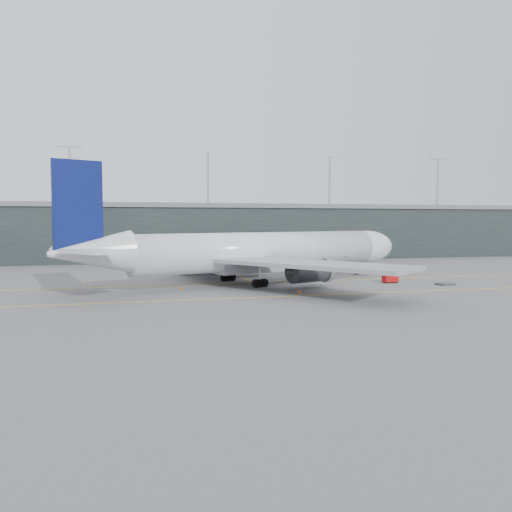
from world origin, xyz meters
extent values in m
plane|color=slate|center=(0.00, 0.00, 0.00)|extent=(320.00, 320.00, 0.00)
cube|color=#F1B016|center=(0.00, -4.00, 0.01)|extent=(160.00, 0.25, 0.02)
cube|color=#F1B016|center=(0.00, -20.00, 0.01)|extent=(160.00, 0.25, 0.02)
cube|color=#F1B016|center=(5.00, 20.00, 0.01)|extent=(0.25, 60.00, 0.02)
cube|color=black|center=(0.00, 58.00, 7.00)|extent=(240.00, 35.00, 14.00)
cube|color=slate|center=(0.00, 58.00, 14.60)|extent=(240.00, 36.00, 1.20)
cylinder|color=#9E9EA3|center=(-30.00, 48.00, 22.00)|extent=(0.60, 0.60, 14.00)
cylinder|color=#9E9EA3|center=(5.00, 48.00, 22.00)|extent=(0.60, 0.60, 14.00)
cylinder|color=#9E9EA3|center=(40.00, 48.00, 22.00)|extent=(0.60, 0.60, 14.00)
cylinder|color=#9E9EA3|center=(75.00, 48.00, 22.00)|extent=(0.60, 0.60, 14.00)
cylinder|color=silver|center=(6.77, -3.79, 5.44)|extent=(46.52, 22.42, 6.37)
ellipsoid|color=silver|center=(30.37, 4.97, 5.44)|extent=(14.76, 10.63, 6.37)
cone|color=silver|center=(-20.68, -13.98, 6.16)|extent=(12.72, 9.67, 6.11)
cube|color=gray|center=(5.81, -4.15, 2.98)|extent=(17.20, 10.54, 2.05)
cube|color=black|center=(34.03, 6.33, 6.47)|extent=(3.19, 3.68, 0.82)
cube|color=gray|center=(9.43, -19.79, 4.42)|extent=(25.11, 29.47, 0.57)
cylinder|color=#353439|center=(12.09, -12.22, 2.67)|extent=(7.99, 5.87, 3.60)
cube|color=gray|center=(-1.66, 10.06, 4.42)|extent=(11.49, 30.41, 0.57)
cylinder|color=#353439|center=(5.30, 6.07, 2.67)|extent=(7.99, 5.87, 3.60)
cube|color=#091352|center=(-22.12, -14.52, 12.64)|extent=(6.44, 2.81, 12.33)
cube|color=silver|center=(-19.67, -19.64, 6.68)|extent=(9.96, 10.81, 0.36)
cube|color=silver|center=(-23.61, -9.04, 6.68)|extent=(6.49, 9.73, 0.36)
cylinder|color=black|center=(27.96, 4.08, 0.57)|extent=(1.20, 0.78, 1.13)
cylinder|color=#9E9EA3|center=(27.96, 4.08, 1.34)|extent=(0.31, 0.31, 2.67)
cylinder|color=black|center=(4.64, -9.84, 0.67)|extent=(1.43, 0.95, 1.34)
cylinder|color=black|center=(1.20, -0.60, 0.67)|extent=(1.43, 0.95, 1.34)
cube|color=#28282C|center=(23.90, 1.67, 5.35)|extent=(4.61, 4.85, 3.00)
cube|color=#28282C|center=(20.61, 9.92, 5.35)|extent=(7.64, 13.91, 2.68)
cube|color=#28282C|center=(15.45, 22.84, 5.35)|extent=(7.89, 14.01, 2.78)
cube|color=#28282C|center=(10.29, 35.76, 5.35)|extent=(8.14, 14.11, 2.89)
cylinder|color=#9E9EA3|center=(20.33, 10.61, 2.03)|extent=(0.54, 0.54, 4.07)
cube|color=#353439|center=(20.33, 10.61, 0.37)|extent=(2.58, 2.28, 0.75)
cylinder|color=#28282C|center=(23.90, 40.50, 5.35)|extent=(4.28, 4.28, 3.21)
cylinder|color=#28282C|center=(23.90, 40.50, 1.93)|extent=(1.93, 1.93, 3.85)
cube|color=#AA0C0C|center=(27.65, -9.61, 0.93)|extent=(2.45, 1.61, 1.42)
cylinder|color=black|center=(26.80, -10.19, 0.22)|extent=(0.44, 0.18, 0.44)
cylinder|color=black|center=(28.54, -10.12, 0.22)|extent=(0.44, 0.18, 0.44)
cylinder|color=black|center=(26.76, -9.10, 0.22)|extent=(0.44, 0.18, 0.44)
cylinder|color=black|center=(28.50, -9.03, 0.22)|extent=(0.44, 0.18, 0.44)
cube|color=#38383D|center=(35.11, -14.39, 0.16)|extent=(3.02, 2.58, 0.27)
cube|color=#353439|center=(-5.39, 11.12, 0.14)|extent=(2.09, 1.77, 0.19)
cube|color=#AAAFB6|center=(-5.39, 11.12, 1.00)|extent=(1.70, 1.62, 1.42)
cube|color=#24508F|center=(-5.39, 11.12, 1.74)|extent=(1.76, 1.68, 0.08)
cube|color=#353439|center=(-2.83, 12.57, 0.15)|extent=(2.11, 1.76, 0.20)
cube|color=#B0B3BD|center=(-2.83, 12.57, 1.04)|extent=(1.71, 1.62, 1.48)
cube|color=#24508F|center=(-2.83, 12.57, 1.81)|extent=(1.76, 1.68, 0.08)
cube|color=#353439|center=(1.18, 11.00, 0.17)|extent=(2.66, 2.37, 0.22)
cube|color=silver|center=(1.18, 11.00, 1.16)|extent=(2.20, 2.13, 1.66)
cube|color=#24508F|center=(1.18, 11.00, 2.02)|extent=(2.27, 2.20, 0.09)
cone|color=#F2530D|center=(33.71, -6.53, 0.33)|extent=(0.41, 0.41, 0.66)
cone|color=#E7430C|center=(8.67, -17.34, 0.34)|extent=(0.43, 0.43, 0.68)
cone|color=red|center=(9.18, 10.94, 0.35)|extent=(0.45, 0.45, 0.71)
cone|color=#CC600B|center=(-7.88, -9.62, 0.32)|extent=(0.40, 0.40, 0.64)
camera|label=1|loc=(-15.02, -86.24, 10.52)|focal=35.00mm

